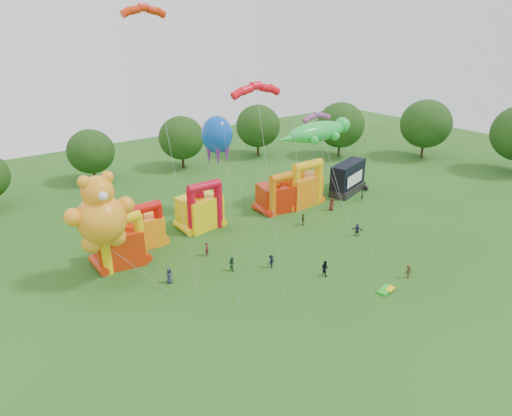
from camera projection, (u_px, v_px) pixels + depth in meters
ground at (399, 329)px, 40.61m from camera, size 160.00×160.00×0.00m
tree_ring at (393, 269)px, 38.02m from camera, size 120.82×122.89×12.07m
bouncy_castle_0 at (120, 244)px, 50.66m from camera, size 5.62×4.81×6.39m
bouncy_castle_1 at (140, 229)px, 54.91m from camera, size 5.05×4.07×5.83m
bouncy_castle_2 at (201, 209)px, 59.71m from camera, size 5.62×4.77×6.68m
bouncy_castle_3 at (278, 195)px, 65.31m from camera, size 5.80×5.09×5.94m
bouncy_castle_4 at (301, 187)px, 67.43m from camera, size 5.99×4.96×6.96m
stage_trailer at (348, 178)px, 72.06m from camera, size 8.07×4.98×4.93m
teddy_bear_kite at (113, 233)px, 45.65m from camera, size 7.58×7.65×12.04m
gecko_kite at (322, 147)px, 66.69m from camera, size 14.04×6.58×12.06m
octopus_kite at (238, 176)px, 61.05m from camera, size 5.16×11.65×13.93m
parafoil_kites at (261, 175)px, 45.78m from camera, size 23.60×13.14×27.53m
diamond_kites at (284, 131)px, 44.60m from camera, size 17.01×22.39×37.59m
folded_kite_bundle at (386, 290)px, 46.28m from camera, size 2.19×1.49×0.31m
spectator_0 at (169, 276)px, 47.45m from camera, size 0.94×0.72×1.71m
spectator_1 at (207, 249)px, 53.00m from camera, size 0.63×0.74×1.71m
spectator_2 at (232, 264)px, 49.88m from camera, size 0.64×0.81×1.63m
spectator_3 at (271, 261)px, 50.45m from camera, size 1.08×0.75×1.53m
spectator_4 at (303, 219)px, 60.88m from camera, size 0.90×1.05×1.69m
spectator_5 at (357, 230)px, 57.97m from camera, size 1.29×1.48×1.61m
spectator_6 at (332, 204)px, 65.67m from camera, size 1.06×0.87×1.87m
spectator_7 at (362, 195)px, 69.40m from camera, size 0.70×0.71×1.65m
spectator_8 at (325, 268)px, 48.88m from camera, size 0.68×0.87×1.76m
spectator_9 at (408, 272)px, 48.39m from camera, size 1.13×0.89×1.54m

